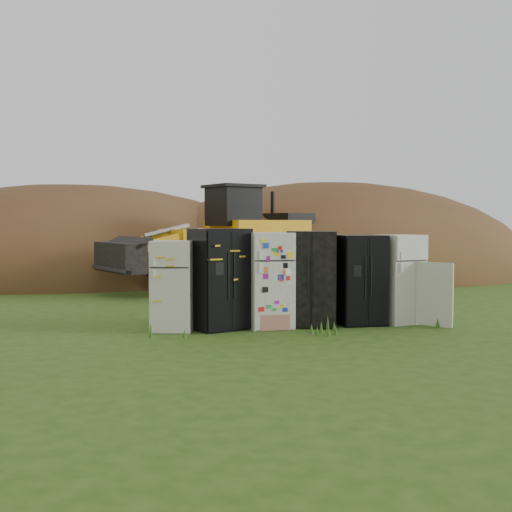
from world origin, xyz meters
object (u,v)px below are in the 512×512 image
(fridge_leftmost, at_px, (173,286))
(fridge_black_side, at_px, (220,279))
(fridge_black_right, at_px, (361,280))
(wheel_loader, at_px, (210,238))
(fridge_dark_mid, at_px, (311,279))
(fridge_sticker, at_px, (270,280))
(fridge_open_door, at_px, (399,279))

(fridge_leftmost, height_order, fridge_black_side, fridge_black_side)
(fridge_black_right, height_order, wheel_loader, wheel_loader)
(fridge_leftmost, relative_size, fridge_black_side, 0.88)
(fridge_leftmost, distance_m, fridge_black_right, 3.81)
(fridge_leftmost, distance_m, wheel_loader, 7.21)
(wheel_loader, bearing_deg, fridge_dark_mid, -103.15)
(fridge_sticker, relative_size, wheel_loader, 0.28)
(fridge_open_door, bearing_deg, fridge_dark_mid, 166.05)
(fridge_dark_mid, relative_size, wheel_loader, 0.28)
(fridge_leftmost, height_order, fridge_black_right, fridge_black_right)
(fridge_dark_mid, bearing_deg, fridge_black_side, -163.80)
(fridge_leftmost, relative_size, wheel_loader, 0.26)
(fridge_sticker, xyz_separation_m, fridge_open_door, (2.77, 0.04, -0.03))
(fridge_black_side, bearing_deg, fridge_sticker, -23.43)
(fridge_black_right, distance_m, fridge_open_door, 0.87)
(fridge_leftmost, height_order, fridge_sticker, fridge_sticker)
(fridge_sticker, bearing_deg, fridge_black_right, -1.55)
(fridge_black_side, relative_size, wheel_loader, 0.29)
(fridge_black_side, relative_size, fridge_sticker, 1.04)
(fridge_leftmost, xyz_separation_m, fridge_sticker, (1.90, -0.03, 0.07))
(fridge_leftmost, relative_size, fridge_dark_mid, 0.91)
(fridge_open_door, distance_m, wheel_loader, 7.56)
(fridge_black_side, bearing_deg, wheel_loader, 62.61)
(fridge_dark_mid, relative_size, fridge_black_right, 1.05)
(fridge_black_right, relative_size, fridge_open_door, 1.00)
(fridge_leftmost, xyz_separation_m, fridge_open_door, (4.67, 0.01, 0.05))
(fridge_black_side, bearing_deg, fridge_leftmost, 161.13)
(fridge_black_right, bearing_deg, fridge_leftmost, 179.98)
(fridge_leftmost, height_order, fridge_dark_mid, fridge_dark_mid)
(fridge_black_side, distance_m, fridge_black_right, 2.89)
(fridge_leftmost, xyz_separation_m, wheel_loader, (1.76, 6.95, 0.75))
(fridge_leftmost, xyz_separation_m, fridge_dark_mid, (2.76, -0.01, 0.09))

